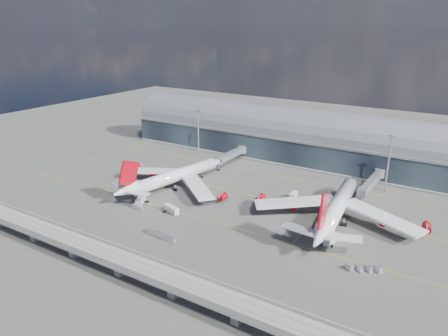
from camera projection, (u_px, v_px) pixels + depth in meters
The scene contains 19 objects.
ground at pixel (221, 210), 172.35m from camera, with size 500.00×500.00×0.00m, color #474744.
taxi_lines at pixel (248, 193), 190.03m from camera, with size 200.00×80.12×0.01m.
terminal at pixel (300, 140), 231.09m from camera, with size 200.00×30.00×28.00m.
guideway at pixel (118, 260), 126.66m from camera, with size 220.00×8.50×7.20m.
floodlight_mast_left at pixel (198, 132), 237.35m from camera, with size 3.00×0.70×25.70m.
floodlight_mast_right at pixel (388, 162), 186.60m from camera, with size 3.00×0.70×25.70m.
airliner_left at pixel (173, 177), 193.55m from camera, with size 59.50×62.62×19.12m.
airliner_right at pixel (337, 208), 160.87m from camera, with size 64.51×67.47×21.41m.
jet_bridge_left at pixel (232, 154), 227.03m from camera, with size 4.40×28.00×7.25m.
jet_bridge_right at pixel (372, 181), 188.75m from camera, with size 4.40×32.00×7.25m.
service_truck_0 at pixel (141, 200), 178.15m from camera, with size 4.91×7.26×2.87m.
service_truck_1 at pixel (140, 184), 196.35m from camera, with size 4.70×2.74×2.58m.
service_truck_2 at pixel (171, 209), 169.75m from camera, with size 7.98×4.32×2.78m.
service_truck_3 at pixel (331, 239), 146.08m from camera, with size 3.21×6.79×3.18m.
service_truck_4 at pixel (293, 196), 182.57m from camera, with size 3.26×5.62×3.09m.
service_truck_5 at pixel (179, 172), 211.56m from camera, with size 5.49×4.50×2.53m.
cargo_train_0 at pixel (138, 207), 173.26m from camera, with size 5.36×2.14×1.78m.
cargo_train_1 at pixel (161, 236), 150.23m from camera, with size 13.33×2.72×1.76m.
cargo_train_2 at pixel (364, 268), 130.34m from camera, with size 10.48×5.96×1.79m.
Camera 1 is at (85.65, -132.63, 71.13)m, focal length 35.00 mm.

